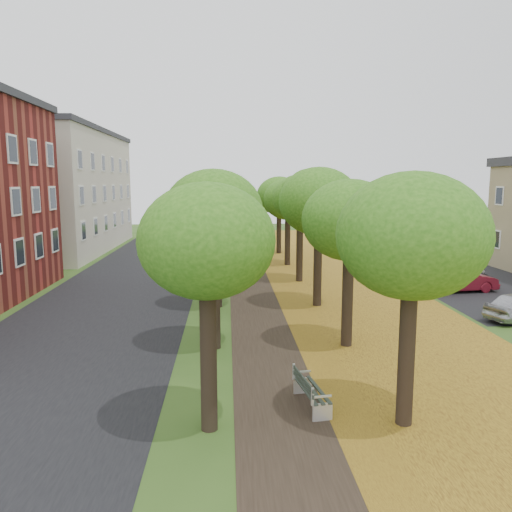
{
  "coord_description": "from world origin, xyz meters",
  "views": [
    {
      "loc": [
        -1.73,
        -11.4,
        5.94
      ],
      "look_at": [
        -0.39,
        11.69,
        2.5
      ],
      "focal_mm": 35.0,
      "sensor_mm": 36.0,
      "label": 1
    }
  ],
  "objects": [
    {
      "name": "ground",
      "position": [
        0.0,
        0.0,
        0.0
      ],
      "size": [
        120.0,
        120.0,
        0.0
      ],
      "primitive_type": "plane",
      "color": "#2D4C19",
      "rests_on": "ground"
    },
    {
      "name": "leaf_verge",
      "position": [
        5.0,
        15.0,
        0.01
      ],
      "size": [
        7.5,
        70.0,
        0.01
      ],
      "primitive_type": "cube",
      "color": "#AF8820",
      "rests_on": "ground"
    },
    {
      "name": "car_white",
      "position": [
        11.74,
        18.51,
        0.67
      ],
      "size": [
        4.87,
        2.26,
        1.35
      ],
      "primitive_type": "imported",
      "rotation": [
        0.0,
        0.0,
        1.58
      ],
      "color": "silver",
      "rests_on": "ground"
    },
    {
      "name": "parking_lot",
      "position": [
        13.5,
        16.0,
        0.0
      ],
      "size": [
        9.0,
        16.0,
        0.01
      ],
      "primitive_type": "cube",
      "color": "black",
      "rests_on": "ground"
    },
    {
      "name": "bench",
      "position": [
        0.43,
        1.08,
        0.45
      ],
      "size": [
        0.8,
        1.9,
        0.87
      ],
      "rotation": [
        0.0,
        0.0,
        1.72
      ],
      "color": "#263027",
      "rests_on": "ground"
    },
    {
      "name": "car_grey",
      "position": [
        11.0,
        15.75,
        0.69
      ],
      "size": [
        5.12,
        3.42,
        1.38
      ],
      "primitive_type": "imported",
      "rotation": [
        0.0,
        0.0,
        1.91
      ],
      "color": "#333338",
      "rests_on": "ground"
    },
    {
      "name": "street_asphalt",
      "position": [
        -7.5,
        15.0,
        0.0
      ],
      "size": [
        8.0,
        70.0,
        0.01
      ],
      "primitive_type": "cube",
      "color": "black",
      "rests_on": "ground"
    },
    {
      "name": "building_cream",
      "position": [
        -17.0,
        33.0,
        5.21
      ],
      "size": [
        10.3,
        20.3,
        10.4
      ],
      "color": "beige",
      "rests_on": "ground"
    },
    {
      "name": "tree_row_west",
      "position": [
        -2.2,
        15.0,
        4.64
      ],
      "size": [
        3.46,
        33.46,
        6.16
      ],
      "color": "black",
      "rests_on": "ground"
    },
    {
      "name": "tree_row_east",
      "position": [
        2.6,
        15.0,
        4.64
      ],
      "size": [
        3.46,
        33.46,
        6.16
      ],
      "color": "black",
      "rests_on": "ground"
    },
    {
      "name": "footpath",
      "position": [
        0.0,
        15.0,
        0.0
      ],
      "size": [
        3.2,
        70.0,
        0.01
      ],
      "primitive_type": "cube",
      "color": "black",
      "rests_on": "ground"
    },
    {
      "name": "car_red",
      "position": [
        11.0,
        14.65,
        0.64
      ],
      "size": [
        4.04,
        1.83,
        1.29
      ],
      "primitive_type": "imported",
      "rotation": [
        0.0,
        0.0,
        1.69
      ],
      "color": "maroon",
      "rests_on": "ground"
    }
  ]
}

